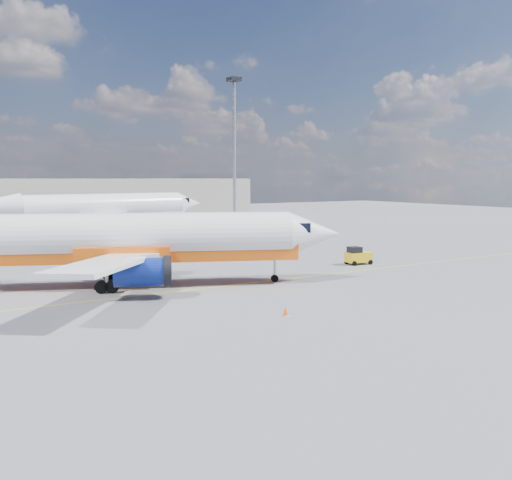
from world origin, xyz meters
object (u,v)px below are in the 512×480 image
main_jet (123,240)px  traffic_cone (286,312)px  gse_tug (358,256)px  second_jet (98,208)px

main_jet → traffic_cone: (5.07, -14.10, -3.26)m
main_jet → gse_tug: size_ratio=13.73×
gse_tug → traffic_cone: 21.76m
main_jet → traffic_cone: 15.34m
second_jet → gse_tug: bearing=-80.9°
second_jet → gse_tug: (12.05, -42.86, -2.92)m
main_jet → second_jet: second_jet is taller
main_jet → gse_tug: main_jet is taller
main_jet → gse_tug: bearing=20.5°
traffic_cone → second_jet: bearing=84.6°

